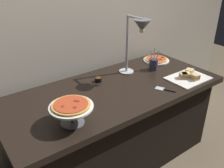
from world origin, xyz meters
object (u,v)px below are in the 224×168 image
object	(u,v)px
serving_spatula	(164,89)
sandwich_platter	(188,77)
pizza_plate_center	(71,108)
sauce_cup_near	(98,79)
utensil_holder	(153,64)
pizza_plate_front	(156,60)
heat_lamp	(139,32)

from	to	relation	value
serving_spatula	sandwich_platter	bearing A→B (deg)	3.86
pizza_plate_center	serving_spatula	size ratio (longest dim) A/B	1.71
sauce_cup_near	serving_spatula	xyz separation A→B (m)	(0.36, -0.46, -0.02)
sauce_cup_near	utensil_holder	distance (m)	0.59
utensil_holder	serving_spatula	bearing A→B (deg)	-122.00
pizza_plate_front	utensil_holder	distance (m)	0.24
heat_lamp	sauce_cup_near	xyz separation A→B (m)	(-0.33, 0.14, -0.40)
heat_lamp	pizza_plate_front	xyz separation A→B (m)	(0.44, 0.18, -0.41)
heat_lamp	sauce_cup_near	distance (m)	0.54
pizza_plate_center	utensil_holder	world-z (taller)	utensil_holder
pizza_plate_front	serving_spatula	distance (m)	0.65
sandwich_platter	utensil_holder	xyz separation A→B (m)	(-0.11, 0.34, 0.04)
sauce_cup_near	sandwich_platter	bearing A→B (deg)	-32.10
heat_lamp	serving_spatula	xyz separation A→B (m)	(0.03, -0.32, -0.42)
sauce_cup_near	serving_spatula	size ratio (longest dim) A/B	0.37
utensil_holder	heat_lamp	bearing A→B (deg)	-171.28
sauce_cup_near	utensil_holder	world-z (taller)	utensil_holder
pizza_plate_front	sandwich_platter	distance (m)	0.49
sauce_cup_near	utensil_holder	bearing A→B (deg)	-9.55
pizza_plate_front	sauce_cup_near	xyz separation A→B (m)	(-0.77, -0.05, 0.01)
pizza_plate_center	sandwich_platter	world-z (taller)	pizza_plate_center
sauce_cup_near	serving_spatula	bearing A→B (deg)	-51.99
heat_lamp	serving_spatula	bearing A→B (deg)	-85.26
sauce_cup_near	serving_spatula	distance (m)	0.58
sandwich_platter	sauce_cup_near	distance (m)	0.82
sandwich_platter	sauce_cup_near	bearing A→B (deg)	147.90
sandwich_platter	sauce_cup_near	size ratio (longest dim) A/B	5.89
serving_spatula	sauce_cup_near	bearing A→B (deg)	128.01
pizza_plate_front	sauce_cup_near	world-z (taller)	sauce_cup_near
pizza_plate_front	utensil_holder	size ratio (longest dim) A/B	1.24
heat_lamp	sauce_cup_near	bearing A→B (deg)	157.59
sandwich_platter	utensil_holder	bearing A→B (deg)	108.23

